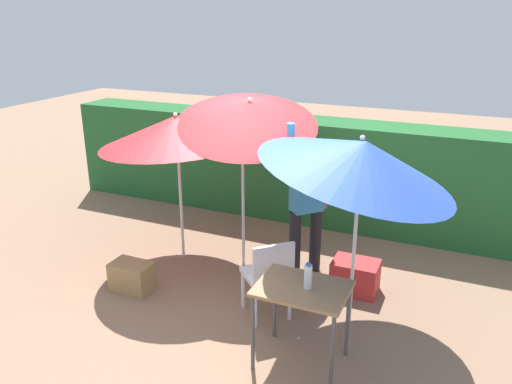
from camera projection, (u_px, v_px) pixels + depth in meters
The scene contains 11 objects.
ground_plane at pixel (246, 289), 5.91m from camera, with size 24.00×24.00×0.00m, color #937056.
hedge_row at pixel (311, 170), 7.68m from camera, with size 8.00×0.70×1.54m, color #23602D.
umbrella_rainbow at pixel (177, 130), 6.12m from camera, with size 1.91×1.89×1.93m.
umbrella_orange at pixel (246, 114), 5.85m from camera, with size 1.75×1.69×2.39m.
umbrella_yellow at pixel (361, 158), 4.74m from camera, with size 1.94×1.91×2.17m.
person_vendor at pixel (307, 201), 5.99m from camera, with size 0.44×0.46×1.88m.
chair_plastic at pixel (269, 274), 5.22m from camera, with size 0.62×0.62×0.89m.
cooler_box at pixel (355, 276), 5.83m from camera, with size 0.52×0.37×0.37m, color red.
crate_cardboard at pixel (132, 277), 5.83m from camera, with size 0.47×0.30×0.35m, color #9E7A4C.
folding_table at pixel (302, 297), 4.48m from camera, with size 0.80×0.60×0.78m.
bottle_water at pixel (308, 276), 4.39m from camera, with size 0.07×0.07×0.24m.
Camera 1 is at (2.20, -4.69, 3.07)m, focal length 35.87 mm.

